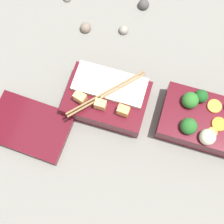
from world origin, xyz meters
TOP-DOWN VIEW (x-y plane):
  - ground_plane at (0.00, 0.00)m, footprint 3.00×3.00m
  - bento_tray_vegetable at (-0.11, 0.00)m, footprint 0.19×0.13m
  - bento_tray_rice at (0.11, 0.01)m, footprint 0.19×0.16m
  - bento_lid at (0.27, 0.13)m, footprint 0.19×0.14m
  - pebble_1 at (0.10, -0.29)m, footprint 0.03×0.03m
  - pebble_2 at (0.23, -0.17)m, footprint 0.03×0.03m
  - pebble_3 at (0.13, -0.20)m, footprint 0.03×0.03m

SIDE VIEW (x-z plane):
  - ground_plane at x=0.00m, z-range 0.00..0.00m
  - pebble_3 at x=0.13m, z-range -0.01..0.02m
  - pebble_2 at x=0.23m, z-range -0.01..0.02m
  - pebble_1 at x=0.10m, z-range -0.01..0.02m
  - bento_lid at x=0.27m, z-range 0.00..0.02m
  - bento_tray_rice at x=0.11m, z-range -0.01..0.07m
  - bento_tray_vegetable at x=-0.11m, z-range -0.01..0.07m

